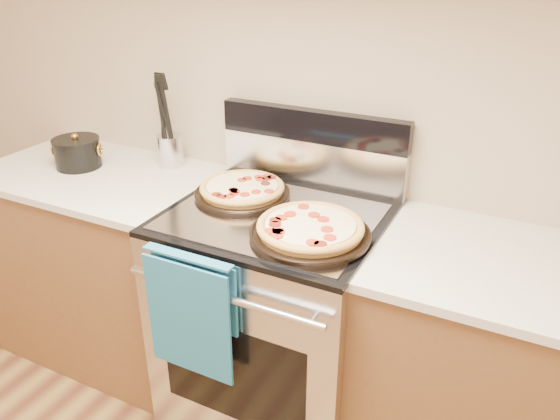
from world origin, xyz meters
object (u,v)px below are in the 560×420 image
at_px(pepperoni_pizza_back, 242,190).
at_px(pepperoni_pizza_front, 310,229).
at_px(range_body, 277,321).
at_px(saucepan, 78,154).
at_px(utensil_crock, 170,150).

xyz_separation_m(pepperoni_pizza_back, pepperoni_pizza_front, (0.36, -0.18, 0.00)).
distance_m(range_body, pepperoni_pizza_back, 0.54).
relative_size(pepperoni_pizza_front, saucepan, 2.03).
relative_size(pepperoni_pizza_back, utensil_crock, 2.57).
distance_m(pepperoni_pizza_back, saucepan, 0.81).
relative_size(utensil_crock, saucepan, 0.72).
relative_size(range_body, pepperoni_pizza_back, 2.53).
bearing_deg(utensil_crock, range_body, -20.59).
height_order(pepperoni_pizza_back, pepperoni_pizza_front, pepperoni_pizza_front).
bearing_deg(saucepan, pepperoni_pizza_front, -7.66).
relative_size(range_body, saucepan, 4.69).
distance_m(pepperoni_pizza_front, saucepan, 1.18).
height_order(range_body, pepperoni_pizza_back, pepperoni_pizza_back).
bearing_deg(saucepan, range_body, -2.73).
relative_size(range_body, utensil_crock, 6.50).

